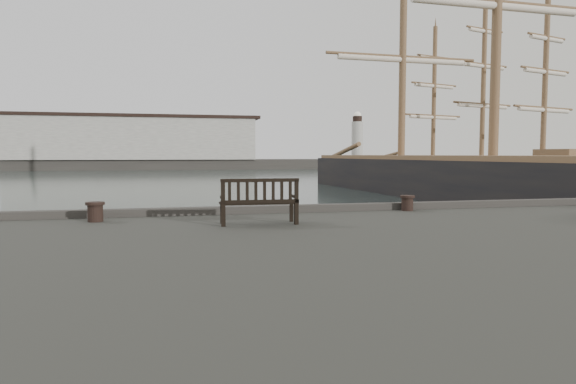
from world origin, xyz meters
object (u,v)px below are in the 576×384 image
bench (259,210)px  tall_ship_main (492,188)px  bollard_left (95,212)px  bollard_right (407,203)px  tall_ship_far (481,177)px

bench → tall_ship_main: (18.65, 18.73, -1.03)m
bollard_left → bollard_right: size_ratio=1.07×
bollard_left → tall_ship_far: size_ratio=0.02×
tall_ship_main → bollard_right: bearing=-132.6°
bollard_right → tall_ship_main: tall_ship_main is taller
bench → bollard_left: (-3.39, 1.22, -0.08)m
bench → tall_ship_main: bearing=46.9°
bollard_right → tall_ship_far: bearing=53.7°
bollard_left → tall_ship_main: tall_ship_main is taller
bollard_left → tall_ship_far: (32.95, 34.98, -1.07)m
bench → bollard_right: size_ratio=4.11×
bench → tall_ship_far: size_ratio=0.07×
tall_ship_main → tall_ship_far: tall_ship_main is taller
bench → bollard_right: bench is taller
tall_ship_far → bollard_left: bearing=-149.4°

